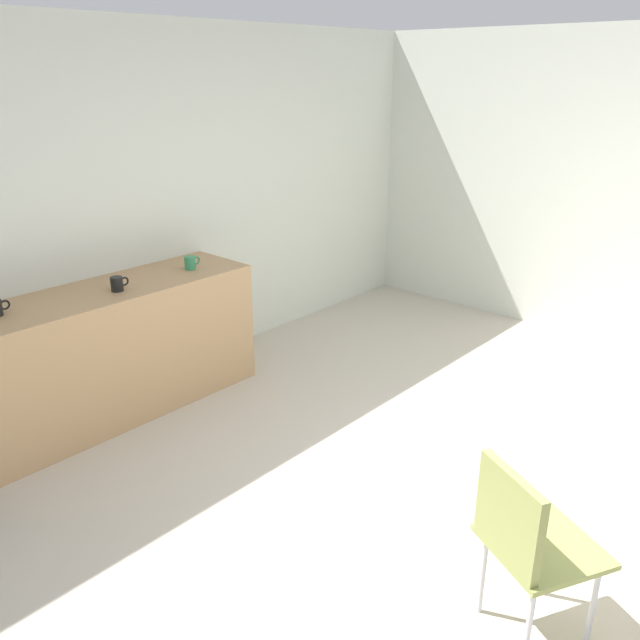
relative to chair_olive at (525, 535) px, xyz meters
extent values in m
plane|color=beige|center=(0.55, 0.33, -0.52)|extent=(6.00, 6.00, 0.00)
cube|color=silver|center=(0.55, 3.33, 0.78)|extent=(6.00, 0.10, 2.60)
cube|color=tan|center=(-0.08, 2.98, -0.07)|extent=(2.12, 0.60, 0.90)
cylinder|color=silver|center=(0.30, 0.02, -0.31)|extent=(0.02, 0.02, 0.42)
cylinder|color=silver|center=(0.15, -0.26, -0.31)|extent=(0.02, 0.02, 0.42)
cylinder|color=silver|center=(0.02, 0.17, -0.31)|extent=(0.02, 0.02, 0.42)
cylinder|color=silver|center=(-0.13, -0.11, -0.31)|extent=(0.02, 0.02, 0.42)
cube|color=#8C934C|center=(0.09, -0.05, -0.08)|extent=(0.57, 0.57, 0.03)
cube|color=#8C934C|center=(-0.08, 0.04, 0.12)|extent=(0.21, 0.35, 0.38)
torus|color=black|center=(-0.67, 3.01, 0.43)|extent=(0.06, 0.01, 0.06)
cylinder|color=#338C59|center=(0.62, 2.93, 0.43)|extent=(0.08, 0.08, 0.09)
torus|color=#338C59|center=(0.68, 2.93, 0.43)|extent=(0.06, 0.01, 0.06)
cylinder|color=black|center=(0.00, 2.88, 0.43)|extent=(0.08, 0.08, 0.09)
torus|color=black|center=(0.06, 2.88, 0.43)|extent=(0.06, 0.01, 0.06)
camera|label=1|loc=(-2.12, -0.80, 1.74)|focal=36.51mm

